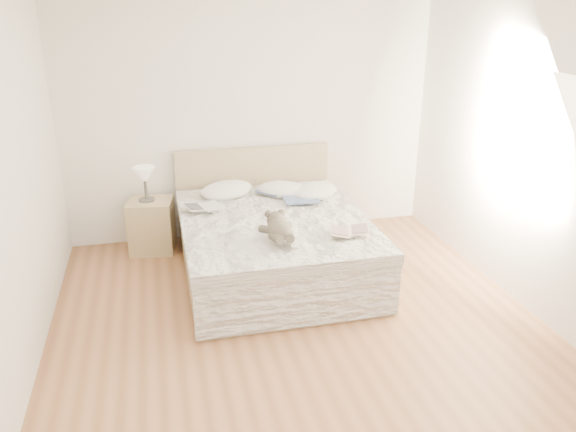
# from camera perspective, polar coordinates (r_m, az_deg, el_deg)

# --- Properties ---
(floor) EXTENTS (4.00, 4.50, 0.00)m
(floor) POSITION_cam_1_polar(r_m,az_deg,el_deg) (4.60, 1.62, -12.06)
(floor) COLOR brown
(floor) RESTS_ON ground
(wall_back) EXTENTS (4.00, 0.02, 2.70)m
(wall_back) POSITION_cam_1_polar(r_m,az_deg,el_deg) (6.15, -3.80, 10.26)
(wall_back) COLOR white
(wall_back) RESTS_ON ground
(wall_front) EXTENTS (4.00, 0.02, 2.70)m
(wall_front) POSITION_cam_1_polar(r_m,az_deg,el_deg) (2.13, 18.44, -13.62)
(wall_front) COLOR white
(wall_front) RESTS_ON ground
(wall_left) EXTENTS (0.02, 4.50, 2.70)m
(wall_left) POSITION_cam_1_polar(r_m,az_deg,el_deg) (4.00, -27.02, 1.79)
(wall_left) COLOR white
(wall_left) RESTS_ON ground
(wall_right) EXTENTS (0.02, 4.50, 2.70)m
(wall_right) POSITION_cam_1_polar(r_m,az_deg,el_deg) (4.92, 25.02, 5.46)
(wall_right) COLOR white
(wall_right) RESTS_ON ground
(window) EXTENTS (0.02, 1.30, 1.10)m
(window) POSITION_cam_1_polar(r_m,az_deg,el_deg) (5.12, 23.07, 7.48)
(window) COLOR white
(window) RESTS_ON wall_right
(bed) EXTENTS (1.72, 2.14, 1.00)m
(bed) POSITION_cam_1_polar(r_m,az_deg,el_deg) (5.47, -1.60, -2.64)
(bed) COLOR tan
(bed) RESTS_ON floor
(nightstand) EXTENTS (0.51, 0.47, 0.56)m
(nightstand) POSITION_cam_1_polar(r_m,az_deg,el_deg) (6.09, -13.67, -0.96)
(nightstand) COLOR tan
(nightstand) RESTS_ON floor
(table_lamp) EXTENTS (0.28, 0.28, 0.36)m
(table_lamp) POSITION_cam_1_polar(r_m,az_deg,el_deg) (5.92, -14.37, 3.88)
(table_lamp) COLOR #46413D
(table_lamp) RESTS_ON nightstand
(pillow_left) EXTENTS (0.70, 0.61, 0.17)m
(pillow_left) POSITION_cam_1_polar(r_m,az_deg,el_deg) (5.93, -6.22, 2.64)
(pillow_left) COLOR white
(pillow_left) RESTS_ON bed
(pillow_middle) EXTENTS (0.65, 0.58, 0.16)m
(pillow_middle) POSITION_cam_1_polar(r_m,az_deg,el_deg) (5.91, -0.50, 2.71)
(pillow_middle) COLOR white
(pillow_middle) RESTS_ON bed
(pillow_right) EXTENTS (0.64, 0.60, 0.16)m
(pillow_right) POSITION_cam_1_polar(r_m,az_deg,el_deg) (5.87, 2.77, 2.54)
(pillow_right) COLOR white
(pillow_right) RESTS_ON bed
(blouse) EXTENTS (0.57, 0.60, 0.02)m
(blouse) POSITION_cam_1_polar(r_m,az_deg,el_deg) (5.77, 1.05, 2.13)
(blouse) COLOR #3B4C73
(blouse) RESTS_ON bed
(photo_book) EXTENTS (0.40, 0.33, 0.03)m
(photo_book) POSITION_cam_1_polar(r_m,az_deg,el_deg) (5.49, -8.64, 0.88)
(photo_book) COLOR silver
(photo_book) RESTS_ON bed
(childrens_book) EXTENTS (0.42, 0.34, 0.02)m
(childrens_book) POSITION_cam_1_polar(r_m,az_deg,el_deg) (4.91, 6.31, -1.53)
(childrens_book) COLOR beige
(childrens_book) RESTS_ON bed
(teddy_bear) EXTENTS (0.29, 0.39, 0.20)m
(teddy_bear) POSITION_cam_1_polar(r_m,az_deg,el_deg) (4.71, -0.90, -2.15)
(teddy_bear) COLOR brown
(teddy_bear) RESTS_ON bed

